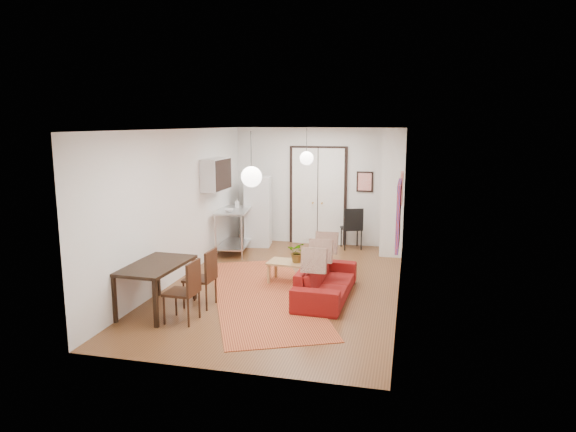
% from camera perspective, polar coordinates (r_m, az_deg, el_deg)
% --- Properties ---
extents(floor, '(7.00, 7.00, 0.00)m').
position_cam_1_polar(floor, '(9.77, -0.35, -7.64)').
color(floor, brown).
rests_on(floor, ground).
extents(ceiling, '(4.20, 7.00, 0.02)m').
position_cam_1_polar(ceiling, '(9.30, -0.37, 9.62)').
color(ceiling, white).
rests_on(ceiling, wall_back).
extents(wall_back, '(4.20, 0.02, 2.90)m').
position_cam_1_polar(wall_back, '(12.82, 3.39, 3.30)').
color(wall_back, silver).
rests_on(wall_back, floor).
extents(wall_front, '(4.20, 0.02, 2.90)m').
position_cam_1_polar(wall_front, '(6.16, -8.19, -4.50)').
color(wall_front, silver).
rests_on(wall_front, floor).
extents(wall_left, '(0.02, 7.00, 2.90)m').
position_cam_1_polar(wall_left, '(10.13, -11.97, 1.22)').
color(wall_left, silver).
rests_on(wall_left, floor).
extents(wall_right, '(0.02, 7.00, 2.90)m').
position_cam_1_polar(wall_right, '(9.16, 12.50, 0.25)').
color(wall_right, silver).
rests_on(wall_right, floor).
extents(double_doors, '(1.44, 0.06, 2.50)m').
position_cam_1_polar(double_doors, '(12.81, 3.34, 2.17)').
color(double_doors, white).
rests_on(double_doors, wall_back).
extents(stub_partition, '(0.50, 0.10, 2.90)m').
position_cam_1_polar(stub_partition, '(11.69, 11.53, 2.43)').
color(stub_partition, silver).
rests_on(stub_partition, floor).
extents(wall_cabinet, '(0.35, 1.00, 0.70)m').
position_cam_1_polar(wall_cabinet, '(11.37, -8.00, 4.60)').
color(wall_cabinet, silver).
rests_on(wall_cabinet, wall_left).
extents(painting_popart, '(0.05, 1.00, 1.00)m').
position_cam_1_polar(painting_popart, '(7.90, 12.19, 0.14)').
color(painting_popart, red).
rests_on(painting_popart, wall_right).
extents(painting_abstract, '(0.05, 0.50, 0.60)m').
position_cam_1_polar(painting_abstract, '(9.90, 12.53, 3.04)').
color(painting_abstract, beige).
rests_on(painting_abstract, wall_right).
extents(poster_back, '(0.40, 0.03, 0.50)m').
position_cam_1_polar(poster_back, '(12.62, 8.53, 3.78)').
color(poster_back, red).
rests_on(poster_back, wall_back).
extents(print_left, '(0.03, 0.44, 0.54)m').
position_cam_1_polar(print_left, '(11.88, -7.80, 5.09)').
color(print_left, brown).
rests_on(print_left, wall_left).
extents(pendant_back, '(0.30, 0.30, 0.80)m').
position_cam_1_polar(pendant_back, '(11.27, 2.08, 6.44)').
color(pendant_back, white).
rests_on(pendant_back, ceiling).
extents(pendant_front, '(0.30, 0.30, 0.80)m').
position_cam_1_polar(pendant_front, '(7.41, -4.08, 4.38)').
color(pendant_front, white).
rests_on(pendant_front, ceiling).
extents(kilim_rug, '(3.33, 4.73, 0.01)m').
position_cam_1_polar(kilim_rug, '(9.24, -2.77, -8.70)').
color(kilim_rug, '#C05B30').
rests_on(kilim_rug, floor).
extents(sofa, '(2.06, 0.86, 0.59)m').
position_cam_1_polar(sofa, '(9.05, 4.25, -7.19)').
color(sofa, maroon).
rests_on(sofa, floor).
extents(coffee_table, '(0.96, 0.58, 0.41)m').
position_cam_1_polar(coffee_table, '(9.79, 0.52, -5.43)').
color(coffee_table, '#AC7D51').
rests_on(coffee_table, floor).
extents(potted_plant, '(0.38, 0.34, 0.40)m').
position_cam_1_polar(potted_plant, '(9.71, 1.10, -4.02)').
color(potted_plant, '#2A5D2D').
rests_on(potted_plant, coffee_table).
extents(kitchen_counter, '(0.85, 1.43, 1.03)m').
position_cam_1_polar(kitchen_counter, '(12.05, -6.01, -0.86)').
color(kitchen_counter, silver).
rests_on(kitchen_counter, floor).
extents(bowl, '(0.30, 0.30, 0.06)m').
position_cam_1_polar(bowl, '(11.71, -6.56, 0.66)').
color(bowl, white).
rests_on(bowl, kitchen_counter).
extents(soap_bottle, '(0.12, 0.12, 0.21)m').
position_cam_1_polar(soap_bottle, '(12.21, -5.69, 1.44)').
color(soap_bottle, teal).
rests_on(soap_bottle, kitchen_counter).
extents(fridge, '(0.69, 0.69, 1.72)m').
position_cam_1_polar(fridge, '(12.68, -3.34, 0.54)').
color(fridge, silver).
rests_on(fridge, floor).
extents(dining_table, '(0.85, 1.43, 0.78)m').
position_cam_1_polar(dining_table, '(8.57, -14.47, -5.72)').
color(dining_table, black).
rests_on(dining_table, floor).
extents(dining_chair_near, '(0.48, 0.66, 0.97)m').
position_cam_1_polar(dining_chair_near, '(8.75, -9.56, -6.13)').
color(dining_chair_near, '#341A10').
rests_on(dining_chair_near, floor).
extents(dining_chair_far, '(0.48, 0.66, 0.97)m').
position_cam_1_polar(dining_chair_far, '(8.14, -11.49, -7.46)').
color(dining_chair_far, '#341A10').
rests_on(dining_chair_far, floor).
extents(black_side_chair, '(0.59, 0.61, 1.01)m').
position_cam_1_polar(black_side_chair, '(12.58, 7.11, -0.84)').
color(black_side_chair, black).
rests_on(black_side_chair, floor).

